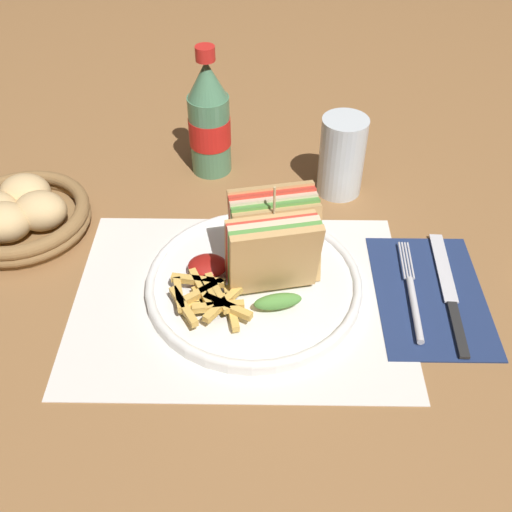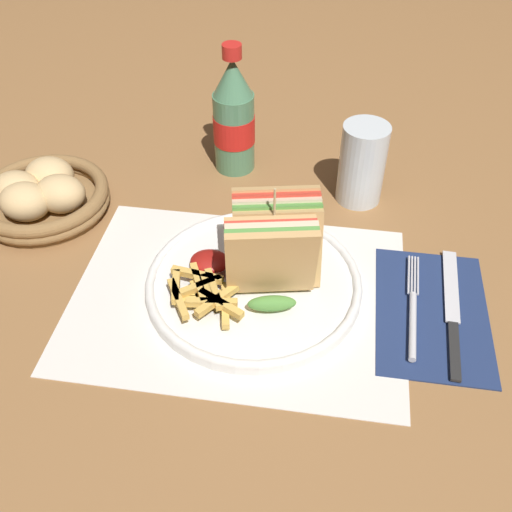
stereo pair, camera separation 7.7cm
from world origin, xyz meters
name	(u,v)px [view 1 (the left image)]	position (x,y,z in m)	size (l,w,h in m)	color
ground_plane	(264,293)	(0.00, 0.00, 0.00)	(4.00, 4.00, 0.00)	olive
placemat	(242,298)	(-0.03, -0.01, 0.00)	(0.43, 0.32, 0.00)	silver
plate_main	(256,283)	(-0.01, 0.01, 0.01)	(0.28, 0.28, 0.02)	white
club_sandwich	(275,247)	(0.01, 0.01, 0.07)	(0.12, 0.13, 0.15)	tan
fries_pile	(211,298)	(-0.06, -0.04, 0.03)	(0.10, 0.09, 0.02)	gold
ketchup_blob	(210,266)	(-0.07, 0.02, 0.03)	(0.05, 0.04, 0.02)	maroon
napkin	(431,292)	(0.22, 0.00, 0.00)	(0.14, 0.22, 0.00)	navy
fork	(415,298)	(0.19, -0.01, 0.01)	(0.02, 0.18, 0.01)	silver
knife	(451,292)	(0.24, 0.00, 0.01)	(0.03, 0.22, 0.00)	black
coke_bottle_near	(211,121)	(-0.08, 0.28, 0.09)	(0.07, 0.07, 0.21)	#4C7F5B
glass_near	(343,161)	(0.12, 0.23, 0.05)	(0.07, 0.07, 0.13)	silver
bread_basket	(22,215)	(-0.35, 0.12, 0.03)	(0.19, 0.19, 0.07)	olive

